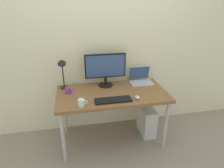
# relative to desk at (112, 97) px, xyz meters

# --- Properties ---
(ground_plane) EXTENTS (6.00, 6.00, 0.00)m
(ground_plane) POSITION_rel_desk_xyz_m (0.00, 0.00, -0.67)
(ground_plane) COLOR gray
(back_wall) EXTENTS (4.40, 0.04, 2.60)m
(back_wall) POSITION_rel_desk_xyz_m (0.00, 0.43, 0.63)
(back_wall) COLOR beige
(back_wall) RESTS_ON ground_plane
(desk) EXTENTS (1.42, 0.74, 0.74)m
(desk) POSITION_rel_desk_xyz_m (0.00, 0.00, 0.00)
(desk) COLOR brown
(desk) RESTS_ON ground_plane
(monitor) EXTENTS (0.56, 0.20, 0.45)m
(monitor) POSITION_rel_desk_xyz_m (-0.04, 0.24, 0.32)
(monitor) COLOR black
(monitor) RESTS_ON desk
(laptop) EXTENTS (0.32, 0.27, 0.23)m
(laptop) POSITION_rel_desk_xyz_m (0.47, 0.25, 0.12)
(laptop) COLOR #B2B2B7
(laptop) RESTS_ON desk
(desk_lamp) EXTENTS (0.11, 0.16, 0.45)m
(desk_lamp) POSITION_rel_desk_xyz_m (-0.61, 0.24, 0.38)
(desk_lamp) COLOR #232328
(desk_lamp) RESTS_ON desk
(keyboard) EXTENTS (0.44, 0.14, 0.02)m
(keyboard) POSITION_rel_desk_xyz_m (-0.03, -0.23, 0.07)
(keyboard) COLOR black
(keyboard) RESTS_ON desk
(mouse) EXTENTS (0.06, 0.09, 0.03)m
(mouse) POSITION_rel_desk_xyz_m (0.27, -0.23, 0.08)
(mouse) COLOR silver
(mouse) RESTS_ON desk
(coffee_mug) EXTENTS (0.11, 0.07, 0.08)m
(coffee_mug) POSITION_rel_desk_xyz_m (-0.55, 0.08, 0.10)
(coffee_mug) COLOR purple
(coffee_mug) RESTS_ON desk
(glass_cup) EXTENTS (0.11, 0.08, 0.09)m
(glass_cup) POSITION_rel_desk_xyz_m (-0.41, -0.29, 0.11)
(glass_cup) COLOR silver
(glass_cup) RESTS_ON desk
(computer_tower) EXTENTS (0.18, 0.36, 0.42)m
(computer_tower) POSITION_rel_desk_xyz_m (0.53, 0.04, -0.46)
(computer_tower) COLOR silver
(computer_tower) RESTS_ON ground_plane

